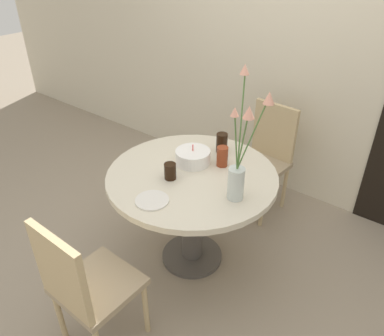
{
  "coord_description": "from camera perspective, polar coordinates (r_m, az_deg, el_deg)",
  "views": [
    {
      "loc": [
        1.23,
        -1.59,
        2.03
      ],
      "look_at": [
        0.0,
        0.0,
        0.78
      ],
      "focal_mm": 35.0,
      "sensor_mm": 36.0,
      "label": 1
    }
  ],
  "objects": [
    {
      "name": "chair_left_flank",
      "position": [
        3.13,
        11.13,
        2.22
      ],
      "size": [
        0.43,
        0.43,
        0.91
      ],
      "rotation": [
        0.0,
        0.0,
        -0.08
      ],
      "color": "#9E896B",
      "rests_on": "ground_plane"
    },
    {
      "name": "drink_glass_0",
      "position": [
        2.61,
        4.56,
        3.84
      ],
      "size": [
        0.08,
        0.08,
        0.14
      ],
      "color": "black",
      "rests_on": "dining_table"
    },
    {
      "name": "flower_vase",
      "position": [
        2.05,
        7.37,
        0.95
      ],
      "size": [
        0.19,
        0.27,
        0.75
      ],
      "color": "silver",
      "rests_on": "dining_table"
    },
    {
      "name": "birthday_cake",
      "position": [
        2.48,
        0.13,
        1.72
      ],
      "size": [
        0.23,
        0.23,
        0.14
      ],
      "color": "white",
      "rests_on": "dining_table"
    },
    {
      "name": "drink_glass_2",
      "position": [
        2.45,
        4.63,
        1.78
      ],
      "size": [
        0.07,
        0.07,
        0.13
      ],
      "color": "maroon",
      "rests_on": "dining_table"
    },
    {
      "name": "side_plate",
      "position": [
        2.15,
        -6.02,
        -4.97
      ],
      "size": [
        0.2,
        0.2,
        0.01
      ],
      "color": "silver",
      "rests_on": "dining_table"
    },
    {
      "name": "chair_near_front",
      "position": [
        2.08,
        -16.18,
        -16.61
      ],
      "size": [
        0.4,
        0.4,
        0.91
      ],
      "rotation": [
        0.0,
        0.0,
        3.13
      ],
      "color": "#9E896B",
      "rests_on": "ground_plane"
    },
    {
      "name": "drink_glass_1",
      "position": [
        2.32,
        -3.35,
        -0.49
      ],
      "size": [
        0.08,
        0.08,
        0.1
      ],
      "color": "black",
      "rests_on": "dining_table"
    },
    {
      "name": "ground_plane",
      "position": [
        2.85,
        0.0,
        -13.34
      ],
      "size": [
        16.0,
        16.0,
        0.0
      ],
      "primitive_type": "plane",
      "color": "gray"
    },
    {
      "name": "wall_back",
      "position": [
        3.21,
        14.97,
        17.8
      ],
      "size": [
        8.0,
        0.05,
        2.6
      ],
      "color": "beige",
      "rests_on": "ground_plane"
    },
    {
      "name": "dining_table",
      "position": [
        2.47,
        0.0,
        -3.78
      ],
      "size": [
        1.1,
        1.1,
        0.74
      ],
      "color": "beige",
      "rests_on": "ground_plane"
    }
  ]
}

